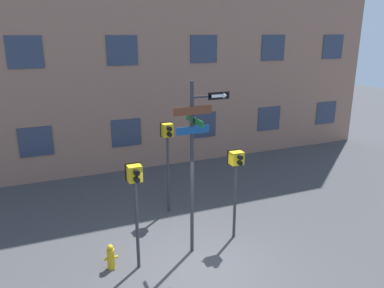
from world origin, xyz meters
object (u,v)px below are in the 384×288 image
pedestrian_signal_left (135,188)px  fire_hydrant (111,257)px  street_sign_pole (195,154)px  pedestrian_signal_across (168,143)px  pedestrian_signal_right (236,170)px

pedestrian_signal_left → fire_hydrant: bearing=161.3°
street_sign_pole → fire_hydrant: (-2.19, 0.06, -2.38)m
pedestrian_signal_across → fire_hydrant: size_ratio=4.51×
pedestrian_signal_left → pedestrian_signal_across: size_ratio=0.92×
street_sign_pole → pedestrian_signal_right: street_sign_pole is taller
pedestrian_signal_right → fire_hydrant: 3.87m
street_sign_pole → pedestrian_signal_right: (1.28, 0.21, -0.69)m
pedestrian_signal_left → pedestrian_signal_across: (1.68, 2.57, 0.19)m
street_sign_pole → fire_hydrant: street_sign_pole is taller
fire_hydrant → street_sign_pole: bearing=-1.6°
pedestrian_signal_right → pedestrian_signal_across: 2.51m
street_sign_pole → pedestrian_signal_across: street_sign_pole is taller
pedestrian_signal_left → pedestrian_signal_across: 3.07m
street_sign_pole → pedestrian_signal_across: size_ratio=1.52×
fire_hydrant → pedestrian_signal_right: bearing=2.4°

